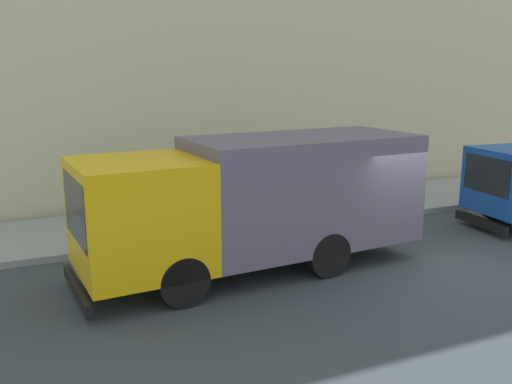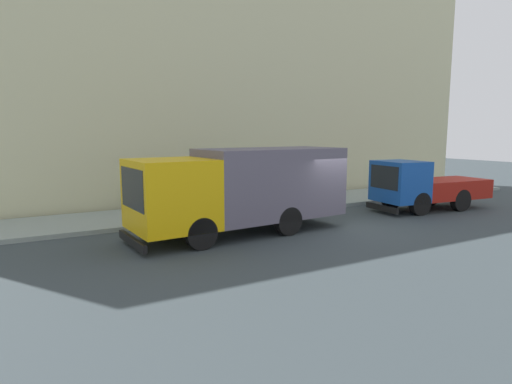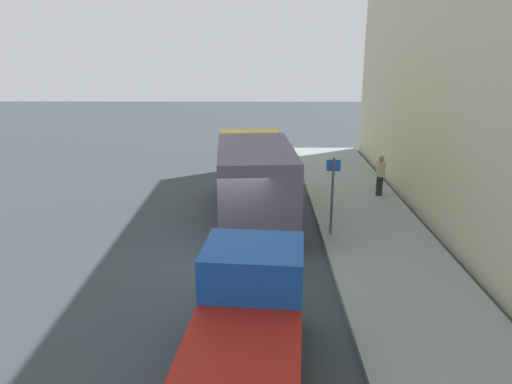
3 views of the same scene
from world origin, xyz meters
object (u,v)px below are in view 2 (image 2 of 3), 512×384
object	(u,v)px
small_flatbed_truck	(423,186)
pedestrian_walking	(138,190)
large_utility_truck	(243,187)
street_sign_post	(256,176)

from	to	relation	value
small_flatbed_truck	pedestrian_walking	distance (m)	12.28
large_utility_truck	street_sign_post	world-z (taller)	large_utility_truck
large_utility_truck	small_flatbed_truck	distance (m)	8.93
large_utility_truck	small_flatbed_truck	bearing A→B (deg)	-94.06
large_utility_truck	pedestrian_walking	distance (m)	5.57
large_utility_truck	street_sign_post	distance (m)	3.15
pedestrian_walking	street_sign_post	size ratio (longest dim) A/B	0.65
small_flatbed_truck	pedestrian_walking	bearing A→B (deg)	70.86
pedestrian_walking	street_sign_post	world-z (taller)	street_sign_post
small_flatbed_truck	pedestrian_walking	size ratio (longest dim) A/B	3.44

